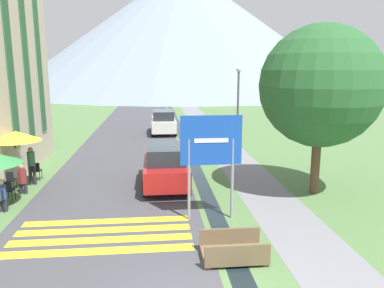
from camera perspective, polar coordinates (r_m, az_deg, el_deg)
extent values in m
plane|color=#517542|center=(27.65, -3.90, 0.97)|extent=(160.00, 160.00, 0.00)
cube|color=#424247|center=(37.55, -8.23, 3.68)|extent=(6.40, 60.00, 0.01)
cube|color=slate|center=(37.77, 1.07, 3.84)|extent=(2.20, 60.00, 0.01)
cube|color=black|center=(37.56, -2.58, 3.78)|extent=(0.60, 60.00, 0.00)
cube|color=yellow|center=(11.23, -14.17, -15.56)|extent=(5.44, 0.44, 0.01)
cube|color=yellow|center=(11.85, -13.67, -14.03)|extent=(5.44, 0.44, 0.01)
cube|color=yellow|center=(12.48, -13.23, -12.65)|extent=(5.44, 0.44, 0.01)
cube|color=yellow|center=(13.11, -12.84, -11.41)|extent=(5.44, 0.44, 0.01)
cone|color=gray|center=(88.04, -1.38, 17.02)|extent=(76.37, 76.37, 26.98)
cube|color=#285633|center=(18.18, -26.33, 14.71)|extent=(0.06, 0.70, 9.64)
cube|color=#285633|center=(20.17, -24.21, 14.46)|extent=(0.06, 0.70, 9.64)
cube|color=#285633|center=(22.18, -22.47, 14.24)|extent=(0.06, 0.70, 9.64)
cylinder|color=gray|center=(12.49, -0.47, -5.52)|extent=(0.10, 0.10, 2.78)
cylinder|color=gray|center=(12.71, 6.15, -5.30)|extent=(0.10, 0.10, 2.78)
cube|color=#1947B7|center=(12.24, 2.95, 0.56)|extent=(2.04, 0.05, 1.65)
cube|color=white|center=(12.21, 2.97, 0.53)|extent=(1.12, 0.02, 0.14)
cube|color=brown|center=(10.54, 6.32, -16.33)|extent=(1.70, 1.10, 0.12)
cube|color=brown|center=(9.97, 6.98, -16.23)|extent=(1.70, 0.08, 0.45)
cube|color=brown|center=(10.86, 5.78, -13.76)|extent=(1.70, 0.08, 0.45)
cube|color=brown|center=(10.47, 1.99, -17.09)|extent=(0.16, 0.99, 0.08)
cube|color=brown|center=(10.76, 10.49, -16.44)|extent=(0.16, 0.99, 0.08)
cube|color=#A31919|center=(16.32, -4.01, -3.90)|extent=(1.86, 4.24, 0.84)
cube|color=#23282D|center=(15.93, -4.03, -1.46)|extent=(1.58, 2.33, 0.68)
cylinder|color=black|center=(17.70, -7.02, -4.14)|extent=(0.18, 0.60, 0.60)
cylinder|color=black|center=(17.75, -1.25, -4.01)|extent=(0.18, 0.60, 0.60)
cylinder|color=black|center=(15.19, -7.22, -6.81)|extent=(0.18, 0.60, 0.60)
cylinder|color=black|center=(15.24, -0.47, -6.65)|extent=(0.18, 0.60, 0.60)
cube|color=silver|center=(29.36, -4.36, 3.00)|extent=(1.84, 4.17, 0.84)
cube|color=#23282D|center=(29.05, -4.37, 4.43)|extent=(1.57, 2.29, 0.68)
cylinder|color=black|center=(30.70, -6.05, 2.55)|extent=(0.18, 0.60, 0.60)
cylinder|color=black|center=(30.74, -2.76, 2.61)|extent=(0.18, 0.60, 0.60)
cylinder|color=black|center=(28.15, -6.07, 1.74)|extent=(0.18, 0.60, 0.60)
cylinder|color=black|center=(28.19, -2.49, 1.81)|extent=(0.18, 0.60, 0.60)
cube|color=black|center=(18.54, -22.60, -3.76)|extent=(0.40, 0.40, 0.04)
cube|color=black|center=(18.33, -22.81, -3.30)|extent=(0.40, 0.04, 0.40)
cylinder|color=black|center=(18.81, -22.90, -4.28)|extent=(0.03, 0.03, 0.45)
cylinder|color=black|center=(18.71, -21.90, -4.28)|extent=(0.03, 0.03, 0.45)
cylinder|color=black|center=(18.49, -23.20, -4.57)|extent=(0.03, 0.03, 0.45)
cylinder|color=black|center=(18.39, -22.19, -4.57)|extent=(0.03, 0.03, 0.45)
cube|color=black|center=(16.42, -27.03, -6.05)|extent=(0.40, 0.40, 0.04)
cylinder|color=black|center=(16.58, -26.20, -6.63)|extent=(0.03, 0.03, 0.45)
cylinder|color=black|center=(16.27, -26.61, -7.00)|extent=(0.03, 0.03, 0.45)
cube|color=black|center=(17.43, -25.92, -4.98)|extent=(0.40, 0.40, 0.04)
cube|color=black|center=(17.21, -26.18, -4.51)|extent=(0.40, 0.04, 0.40)
cylinder|color=black|center=(17.70, -26.19, -5.52)|extent=(0.03, 0.03, 0.45)
cylinder|color=black|center=(17.58, -25.15, -5.54)|extent=(0.03, 0.03, 0.45)
cylinder|color=black|center=(17.40, -26.57, -5.84)|extent=(0.03, 0.03, 0.45)
cylinder|color=black|center=(17.28, -25.51, -5.86)|extent=(0.03, 0.03, 0.45)
cube|color=black|center=(16.06, -26.17, -6.35)|extent=(0.40, 0.40, 0.04)
cube|color=black|center=(15.84, -26.46, -5.86)|extent=(0.40, 0.04, 0.40)
cylinder|color=black|center=(16.33, -26.46, -6.91)|extent=(0.03, 0.03, 0.45)
cylinder|color=black|center=(16.22, -25.33, -6.94)|extent=(0.03, 0.03, 0.45)
cylinder|color=black|center=(16.03, -26.88, -7.29)|extent=(0.03, 0.03, 0.45)
cylinder|color=black|center=(15.91, -25.73, -7.32)|extent=(0.03, 0.03, 0.45)
cube|color=black|center=(15.14, -27.20, -7.50)|extent=(0.40, 0.40, 0.04)
cylinder|color=black|center=(15.29, -26.29, -8.11)|extent=(0.03, 0.03, 0.45)
cylinder|color=black|center=(15.00, -26.74, -8.54)|extent=(0.03, 0.03, 0.45)
cylinder|color=#B7B2A8|center=(17.35, -24.94, -2.43)|extent=(0.06, 0.06, 2.38)
cone|color=yellow|center=(17.14, -25.25, 1.11)|extent=(2.02, 2.02, 0.42)
cylinder|color=#282833|center=(15.17, -27.19, -8.34)|extent=(0.14, 0.14, 0.46)
cylinder|color=#282833|center=(15.10, -26.55, -8.36)|extent=(0.14, 0.14, 0.46)
cylinder|color=navy|center=(14.98, -27.04, -6.56)|extent=(0.32, 0.32, 0.53)
sphere|color=beige|center=(14.88, -27.17, -5.22)|extent=(0.22, 0.22, 0.22)
cylinder|color=#282833|center=(16.86, -24.60, -6.18)|extent=(0.14, 0.14, 0.46)
cylinder|color=#282833|center=(16.80, -24.01, -6.19)|extent=(0.14, 0.14, 0.46)
cylinder|color=maroon|center=(16.69, -24.45, -4.48)|extent=(0.32, 0.32, 0.58)
sphere|color=#9E755B|center=(16.59, -24.56, -3.19)|extent=(0.22, 0.22, 0.22)
cylinder|color=#282833|center=(17.95, -23.40, -4.37)|extent=(0.14, 0.14, 0.86)
cylinder|color=#282833|center=(17.90, -22.85, -4.37)|extent=(0.14, 0.14, 0.86)
cylinder|color=#386B47|center=(17.75, -23.32, -2.08)|extent=(0.32, 0.32, 0.62)
sphere|color=#9E755B|center=(17.66, -23.42, -0.79)|extent=(0.22, 0.22, 0.22)
cylinder|color=#515156|center=(20.87, 6.98, 4.21)|extent=(0.12, 0.12, 4.85)
sphere|color=silver|center=(20.70, 7.15, 11.22)|extent=(0.28, 0.28, 0.28)
cylinder|color=brown|center=(16.02, 18.28, -3.12)|extent=(0.36, 0.36, 2.33)
sphere|color=#285B2D|center=(15.56, 19.02, 8.35)|extent=(4.78, 4.78, 4.78)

